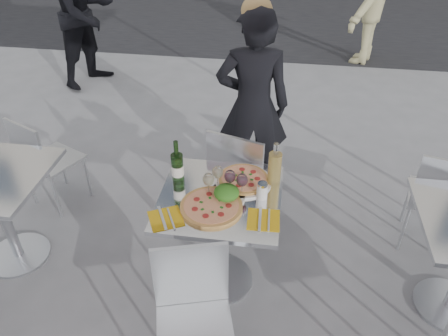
# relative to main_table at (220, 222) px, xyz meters

# --- Properties ---
(ground) EXTENTS (80.00, 80.00, 0.00)m
(ground) POSITION_rel_main_table_xyz_m (0.00, 0.00, -0.54)
(ground) COLOR slate
(street_asphalt) EXTENTS (24.00, 5.00, 0.00)m
(street_asphalt) POSITION_rel_main_table_xyz_m (0.00, 6.50, -0.54)
(street_asphalt) COLOR black
(street_asphalt) RESTS_ON ground
(main_table) EXTENTS (0.72, 0.72, 0.75)m
(main_table) POSITION_rel_main_table_xyz_m (0.00, 0.00, 0.00)
(main_table) COLOR #B7BABF
(main_table) RESTS_ON ground
(chair_far) EXTENTS (0.52, 0.53, 0.91)m
(chair_far) POSITION_rel_main_table_xyz_m (0.06, 0.52, -0.00)
(chair_far) COLOR silver
(chair_far) RESTS_ON ground
(chair_near) EXTENTS (0.48, 0.49, 0.86)m
(chair_near) POSITION_rel_main_table_xyz_m (-0.04, -0.63, -0.03)
(chair_near) COLOR silver
(chair_near) RESTS_ON ground
(side_chair_lfar) EXTENTS (0.50, 0.51, 0.82)m
(side_chair_lfar) POSITION_rel_main_table_xyz_m (-1.50, 0.59, -0.05)
(side_chair_lfar) COLOR silver
(side_chair_lfar) RESTS_ON ground
(side_chair_rfar) EXTENTS (0.47, 0.48, 0.86)m
(side_chair_rfar) POSITION_rel_main_table_xyz_m (1.44, 0.52, -0.03)
(side_chair_rfar) COLOR silver
(side_chair_rfar) RESTS_ON ground
(woman_diner) EXTENTS (0.62, 0.45, 1.59)m
(woman_diner) POSITION_rel_main_table_xyz_m (0.09, 1.08, 0.26)
(woman_diner) COLOR black
(woman_diner) RESTS_ON ground
(pedestrian_a) EXTENTS (0.96, 1.05, 1.76)m
(pedestrian_a) POSITION_rel_main_table_xyz_m (-2.10, 3.02, 0.34)
(pedestrian_a) COLOR black
(pedestrian_a) RESTS_ON ground
(pizza_near) EXTENTS (0.36, 0.36, 0.02)m
(pizza_near) POSITION_rel_main_table_xyz_m (-0.03, -0.11, 0.22)
(pizza_near) COLOR #BA8948
(pizza_near) RESTS_ON main_table
(pizza_far) EXTENTS (0.35, 0.35, 0.03)m
(pizza_far) POSITION_rel_main_table_xyz_m (0.12, 0.16, 0.23)
(pizza_far) COLOR white
(pizza_far) RESTS_ON main_table
(salad_plate) EXTENTS (0.22, 0.22, 0.09)m
(salad_plate) POSITION_rel_main_table_xyz_m (0.04, -0.02, 0.25)
(salad_plate) COLOR white
(salad_plate) RESTS_ON main_table
(wine_bottle) EXTENTS (0.07, 0.07, 0.29)m
(wine_bottle) POSITION_rel_main_table_xyz_m (-0.28, 0.10, 0.32)
(wine_bottle) COLOR #264F1D
(wine_bottle) RESTS_ON main_table
(carafe) EXTENTS (0.08, 0.08, 0.29)m
(carafe) POSITION_rel_main_table_xyz_m (0.31, 0.17, 0.33)
(carafe) COLOR #D8BB5C
(carafe) RESTS_ON main_table
(sugar_shaker) EXTENTS (0.06, 0.06, 0.11)m
(sugar_shaker) POSITION_rel_main_table_xyz_m (0.24, 0.02, 0.26)
(sugar_shaker) COLOR white
(sugar_shaker) RESTS_ON main_table
(wineglass_white_a) EXTENTS (0.07, 0.07, 0.16)m
(wineglass_white_a) POSITION_rel_main_table_xyz_m (-0.07, 0.00, 0.32)
(wineglass_white_a) COLOR white
(wineglass_white_a) RESTS_ON main_table
(wineglass_white_b) EXTENTS (0.07, 0.07, 0.16)m
(wineglass_white_b) POSITION_rel_main_table_xyz_m (-0.03, 0.08, 0.32)
(wineglass_white_b) COLOR white
(wineglass_white_b) RESTS_ON main_table
(wineglass_red_a) EXTENTS (0.07, 0.07, 0.16)m
(wineglass_red_a) POSITION_rel_main_table_xyz_m (0.05, 0.05, 0.32)
(wineglass_red_a) COLOR white
(wineglass_red_a) RESTS_ON main_table
(wineglass_red_b) EXTENTS (0.07, 0.07, 0.16)m
(wineglass_red_b) POSITION_rel_main_table_xyz_m (0.12, 0.03, 0.32)
(wineglass_red_b) COLOR white
(wineglass_red_b) RESTS_ON main_table
(napkin_left) EXTENTS (0.24, 0.24, 0.01)m
(napkin_left) POSITION_rel_main_table_xyz_m (-0.27, -0.24, 0.21)
(napkin_left) COLOR gold
(napkin_left) RESTS_ON main_table
(napkin_right) EXTENTS (0.19, 0.20, 0.01)m
(napkin_right) POSITION_rel_main_table_xyz_m (0.27, -0.17, 0.21)
(napkin_right) COLOR gold
(napkin_right) RESTS_ON main_table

